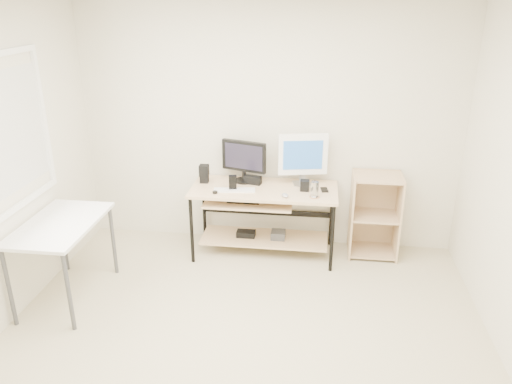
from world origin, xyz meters
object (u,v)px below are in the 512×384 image
Objects in this scene: side_table at (61,231)px; white_imac at (303,156)px; desk at (262,207)px; shelf_unit at (374,214)px; audio_controller at (233,183)px; black_monitor at (244,159)px.

side_table is 1.85× the size of white_imac.
shelf_unit is at bearing 7.77° from desk.
white_imac reaches higher than side_table.
audio_controller reaches higher than shelf_unit.
white_imac is (0.41, 0.15, 0.52)m from desk.
white_imac reaches higher than audio_controller.
black_monitor is (-1.38, -0.00, 0.55)m from shelf_unit.
black_monitor is at bearing 61.59° from audio_controller.
white_imac is at bearing 16.04° from black_monitor.
white_imac is at bearing 20.46° from desk.
desk is at bearing 32.65° from side_table.
black_monitor is (-0.21, 0.16, 0.47)m from desk.
side_table is at bearing -123.18° from black_monitor.
side_table is 3.09m from shelf_unit.
side_table is 2.42m from white_imac.
audio_controller is at bearing -90.40° from black_monitor.
audio_controller is at bearing -170.08° from shelf_unit.
shelf_unit is at bearing -1.36° from audio_controller.
black_monitor is at bearing -179.94° from shelf_unit.
side_table is at bearing -156.12° from audio_controller.
black_monitor reaches higher than side_table.
white_imac reaches higher than black_monitor.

